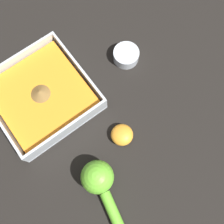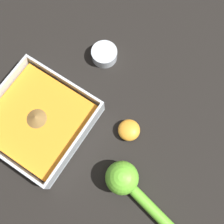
{
  "view_description": "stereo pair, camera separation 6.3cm",
  "coord_description": "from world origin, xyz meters",
  "px_view_note": "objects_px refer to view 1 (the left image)",
  "views": [
    {
      "loc": [
        -0.01,
        -0.27,
        0.63
      ],
      "look_at": [
        0.09,
        -0.13,
        0.03
      ],
      "focal_mm": 42.0,
      "sensor_mm": 36.0,
      "label": 1
    },
    {
      "loc": [
        -0.06,
        -0.23,
        0.63
      ],
      "look_at": [
        0.09,
        -0.13,
        0.03
      ],
      "focal_mm": 42.0,
      "sensor_mm": 36.0,
      "label": 2
    }
  ],
  "objects_px": {
    "spice_bowl": "(126,56)",
    "square_dish": "(42,96)",
    "lemon_squeezer": "(101,185)",
    "lemon_half": "(122,135)"
  },
  "relations": [
    {
      "from": "spice_bowl",
      "to": "lemon_half",
      "type": "bearing_deg",
      "value": -130.22
    },
    {
      "from": "lemon_squeezer",
      "to": "lemon_half",
      "type": "xyz_separation_m",
      "value": [
        0.11,
        0.06,
        -0.02
      ]
    },
    {
      "from": "spice_bowl",
      "to": "square_dish",
      "type": "bearing_deg",
      "value": 171.92
    },
    {
      "from": "square_dish",
      "to": "spice_bowl",
      "type": "bearing_deg",
      "value": -8.08
    },
    {
      "from": "square_dish",
      "to": "spice_bowl",
      "type": "height_order",
      "value": "square_dish"
    },
    {
      "from": "spice_bowl",
      "to": "lemon_squeezer",
      "type": "bearing_deg",
      "value": -137.3
    },
    {
      "from": "spice_bowl",
      "to": "lemon_squeezer",
      "type": "xyz_separation_m",
      "value": [
        -0.24,
        -0.23,
        0.02
      ]
    },
    {
      "from": "square_dish",
      "to": "spice_bowl",
      "type": "relative_size",
      "value": 3.41
    },
    {
      "from": "square_dish",
      "to": "lemon_squeezer",
      "type": "relative_size",
      "value": 1.06
    },
    {
      "from": "spice_bowl",
      "to": "lemon_half",
      "type": "xyz_separation_m",
      "value": [
        -0.14,
        -0.16,
        0.0
      ]
    }
  ]
}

